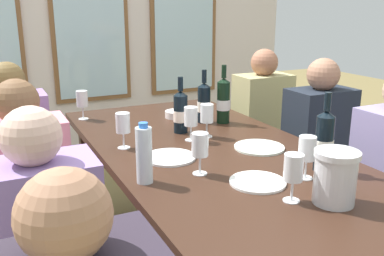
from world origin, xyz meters
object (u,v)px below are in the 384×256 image
wine_glass_7 (82,99)px  seated_person_4 (28,208)px  metal_pitcher (335,177)px  seated_person_5 (317,155)px  wine_bottle_2 (223,101)px  wine_glass_4 (191,117)px  wine_bottle_1 (324,141)px  wine_glass_8 (123,125)px  seated_person_6 (17,164)px  white_plate_0 (258,182)px  dining_table (218,168)px  wine_bottle_3 (204,103)px  seated_person_7 (261,130)px  wine_glass_3 (207,115)px  white_plate_2 (259,147)px  tasting_bowl_1 (176,114)px  wine_glass_6 (293,170)px  white_plate_1 (170,157)px  water_bottle (144,155)px  wine_glass_2 (200,147)px  wine_glass_5 (307,150)px  wine_bottle_0 (181,112)px

wine_glass_7 → seated_person_4: (-0.40, -0.63, -0.34)m
metal_pitcher → seated_person_5: size_ratio=0.17×
wine_bottle_2 → wine_glass_4: size_ratio=1.94×
wine_bottle_1 → wine_glass_4: wine_bottle_1 is taller
wine_glass_8 → seated_person_6: bearing=126.9°
white_plate_0 → wine_glass_7: 1.33m
dining_table → wine_bottle_1: size_ratio=6.70×
wine_bottle_3 → seated_person_7: (0.63, 0.32, -0.33)m
wine_glass_3 → wine_glass_8: (-0.44, 0.01, 0.00)m
white_plate_2 → seated_person_4: 1.10m
wine_bottle_1 → seated_person_7: size_ratio=0.30×
tasting_bowl_1 → wine_glass_6: bearing=-94.9°
dining_table → white_plate_1: size_ratio=9.37×
wine_bottle_3 → seated_person_7: bearing=26.6°
wine_glass_3 → seated_person_7: bearing=37.7°
wine_glass_7 → seated_person_7: seated_person_7 is taller
metal_pitcher → wine_bottle_2: size_ratio=0.56×
seated_person_4 → wine_glass_8: bearing=0.8°
wine_glass_4 → seated_person_6: (-0.80, 0.64, -0.34)m
wine_glass_4 → seated_person_6: 1.07m
white_plate_2 → water_bottle: 0.66m
white_plate_2 → wine_glass_2: (-0.40, -0.17, 0.11)m
wine_bottle_1 → wine_glass_4: size_ratio=1.89×
white_plate_2 → metal_pitcher: metal_pitcher is taller
wine_bottle_1 → seated_person_5: bearing=49.0°
white_plate_2 → wine_glass_4: 0.37m
metal_pitcher → wine_glass_4: (-0.14, 0.86, 0.03)m
wine_glass_3 → seated_person_5: size_ratio=0.16×
seated_person_4 → wine_bottle_1: bearing=-29.4°
white_plate_2 → wine_glass_6: size_ratio=1.38×
wine_glass_5 → wine_bottle_0: bearing=102.7°
metal_pitcher → wine_bottle_2: bearing=80.6°
seated_person_7 → wine_glass_2: bearing=-134.7°
wine_glass_5 → wine_glass_4: bearing=106.7°
dining_table → tasting_bowl_1: (0.09, 0.69, 0.09)m
seated_person_5 → seated_person_6: (-1.65, 0.62, 0.00)m
white_plate_0 → wine_bottle_3: wine_bottle_3 is taller
white_plate_2 → metal_pitcher: 0.62m
white_plate_0 → white_plate_2: same height
seated_person_7 → wine_glass_5: bearing=-117.9°
seated_person_4 → seated_person_5: same height
wine_bottle_2 → wine_glass_7: (-0.72, 0.43, -0.01)m
white_plate_2 → wine_glass_7: 1.12m
white_plate_2 → seated_person_7: seated_person_7 is taller
tasting_bowl_1 → seated_person_6: seated_person_6 is taller
wine_glass_8 → seated_person_4: seated_person_4 is taller
wine_glass_4 → wine_glass_7: size_ratio=1.00×
wine_bottle_3 → wine_glass_6: 1.09m
tasting_bowl_1 → wine_glass_4: bearing=-104.7°
wine_bottle_2 → seated_person_4: seated_person_4 is taller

